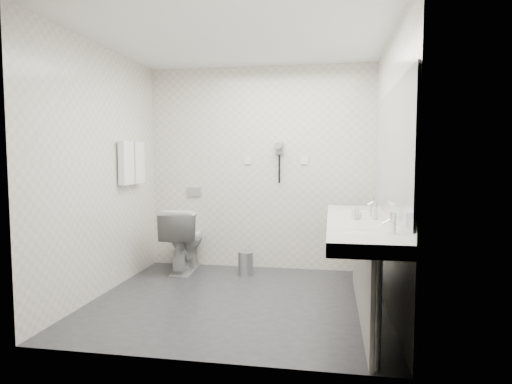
# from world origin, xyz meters

# --- Properties ---
(floor) EXTENTS (2.80, 2.80, 0.00)m
(floor) POSITION_xyz_m (0.00, 0.00, 0.00)
(floor) COLOR #2B2B30
(floor) RESTS_ON ground
(ceiling) EXTENTS (2.80, 2.80, 0.00)m
(ceiling) POSITION_xyz_m (0.00, 0.00, 2.50)
(ceiling) COLOR white
(ceiling) RESTS_ON wall_back
(wall_back) EXTENTS (2.80, 0.00, 2.80)m
(wall_back) POSITION_xyz_m (0.00, 1.30, 1.25)
(wall_back) COLOR silver
(wall_back) RESTS_ON floor
(wall_front) EXTENTS (2.80, 0.00, 2.80)m
(wall_front) POSITION_xyz_m (0.00, -1.30, 1.25)
(wall_front) COLOR silver
(wall_front) RESTS_ON floor
(wall_left) EXTENTS (0.00, 2.60, 2.60)m
(wall_left) POSITION_xyz_m (-1.40, 0.00, 1.25)
(wall_left) COLOR silver
(wall_left) RESTS_ON floor
(wall_right) EXTENTS (0.00, 2.60, 2.60)m
(wall_right) POSITION_xyz_m (1.40, 0.00, 1.25)
(wall_right) COLOR silver
(wall_right) RESTS_ON floor
(vanity_counter) EXTENTS (0.55, 2.20, 0.10)m
(vanity_counter) POSITION_xyz_m (1.12, -0.20, 0.80)
(vanity_counter) COLOR white
(vanity_counter) RESTS_ON floor
(vanity_panel) EXTENTS (0.03, 2.15, 0.75)m
(vanity_panel) POSITION_xyz_m (1.15, -0.20, 0.38)
(vanity_panel) COLOR gray
(vanity_panel) RESTS_ON floor
(vanity_post_near) EXTENTS (0.06, 0.06, 0.75)m
(vanity_post_near) POSITION_xyz_m (1.18, -1.24, 0.38)
(vanity_post_near) COLOR silver
(vanity_post_near) RESTS_ON floor
(vanity_post_far) EXTENTS (0.06, 0.06, 0.75)m
(vanity_post_far) POSITION_xyz_m (1.18, 0.84, 0.38)
(vanity_post_far) COLOR silver
(vanity_post_far) RESTS_ON floor
(mirror) EXTENTS (0.02, 2.20, 1.05)m
(mirror) POSITION_xyz_m (1.39, -0.20, 1.45)
(mirror) COLOR #B2BCC6
(mirror) RESTS_ON wall_right
(basin_near) EXTENTS (0.40, 0.31, 0.05)m
(basin_near) POSITION_xyz_m (1.12, -0.85, 0.83)
(basin_near) COLOR white
(basin_near) RESTS_ON vanity_counter
(basin_far) EXTENTS (0.40, 0.31, 0.05)m
(basin_far) POSITION_xyz_m (1.12, 0.45, 0.83)
(basin_far) COLOR white
(basin_far) RESTS_ON vanity_counter
(faucet_near) EXTENTS (0.04, 0.04, 0.15)m
(faucet_near) POSITION_xyz_m (1.32, -0.85, 0.92)
(faucet_near) COLOR silver
(faucet_near) RESTS_ON vanity_counter
(faucet_far) EXTENTS (0.04, 0.04, 0.15)m
(faucet_far) POSITION_xyz_m (1.32, 0.45, 0.92)
(faucet_far) COLOR silver
(faucet_far) RESTS_ON vanity_counter
(soap_bottle_a) EXTENTS (0.07, 0.07, 0.12)m
(soap_bottle_a) POSITION_xyz_m (1.09, -0.19, 0.91)
(soap_bottle_a) COLOR beige
(soap_bottle_a) RESTS_ON vanity_counter
(soap_bottle_b) EXTENTS (0.11, 0.11, 0.10)m
(soap_bottle_b) POSITION_xyz_m (1.12, -0.11, 0.90)
(soap_bottle_b) COLOR beige
(soap_bottle_b) RESTS_ON vanity_counter
(soap_bottle_c) EXTENTS (0.06, 0.06, 0.13)m
(soap_bottle_c) POSITION_xyz_m (1.26, -0.15, 0.92)
(soap_bottle_c) COLOR beige
(soap_bottle_c) RESTS_ON vanity_counter
(glass_left) EXTENTS (0.07, 0.07, 0.10)m
(glass_left) POSITION_xyz_m (1.26, 0.04, 0.90)
(glass_left) COLOR silver
(glass_left) RESTS_ON vanity_counter
(toilet) EXTENTS (0.49, 0.80, 0.78)m
(toilet) POSITION_xyz_m (-0.88, 0.96, 0.39)
(toilet) COLOR white
(toilet) RESTS_ON floor
(flush_plate) EXTENTS (0.18, 0.02, 0.12)m
(flush_plate) POSITION_xyz_m (-0.85, 1.29, 0.95)
(flush_plate) COLOR #B2B5BA
(flush_plate) RESTS_ON wall_back
(pedal_bin) EXTENTS (0.19, 0.19, 0.26)m
(pedal_bin) POSITION_xyz_m (-0.11, 0.93, 0.13)
(pedal_bin) COLOR #B2B5BA
(pedal_bin) RESTS_ON floor
(bin_lid) EXTENTS (0.18, 0.18, 0.02)m
(bin_lid) POSITION_xyz_m (-0.11, 0.93, 0.27)
(bin_lid) COLOR #B2B5BA
(bin_lid) RESTS_ON pedal_bin
(towel_rail) EXTENTS (0.02, 0.62, 0.02)m
(towel_rail) POSITION_xyz_m (-1.35, 0.55, 1.55)
(towel_rail) COLOR silver
(towel_rail) RESTS_ON wall_left
(towel_near) EXTENTS (0.07, 0.24, 0.48)m
(towel_near) POSITION_xyz_m (-1.34, 0.41, 1.33)
(towel_near) COLOR white
(towel_near) RESTS_ON towel_rail
(towel_far) EXTENTS (0.07, 0.24, 0.48)m
(towel_far) POSITION_xyz_m (-1.34, 0.69, 1.33)
(towel_far) COLOR white
(towel_far) RESTS_ON towel_rail
(dryer_cradle) EXTENTS (0.10, 0.04, 0.14)m
(dryer_cradle) POSITION_xyz_m (0.25, 1.27, 1.50)
(dryer_cradle) COLOR gray
(dryer_cradle) RESTS_ON wall_back
(dryer_barrel) EXTENTS (0.08, 0.14, 0.08)m
(dryer_barrel) POSITION_xyz_m (0.25, 1.20, 1.53)
(dryer_barrel) COLOR gray
(dryer_barrel) RESTS_ON dryer_cradle
(dryer_cord) EXTENTS (0.02, 0.02, 0.35)m
(dryer_cord) POSITION_xyz_m (0.25, 1.26, 1.25)
(dryer_cord) COLOR black
(dryer_cord) RESTS_ON dryer_cradle
(switch_plate_a) EXTENTS (0.09, 0.02, 0.09)m
(switch_plate_a) POSITION_xyz_m (-0.15, 1.29, 1.35)
(switch_plate_a) COLOR white
(switch_plate_a) RESTS_ON wall_back
(switch_plate_b) EXTENTS (0.09, 0.02, 0.09)m
(switch_plate_b) POSITION_xyz_m (0.55, 1.29, 1.35)
(switch_plate_b) COLOR white
(switch_plate_b) RESTS_ON wall_back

